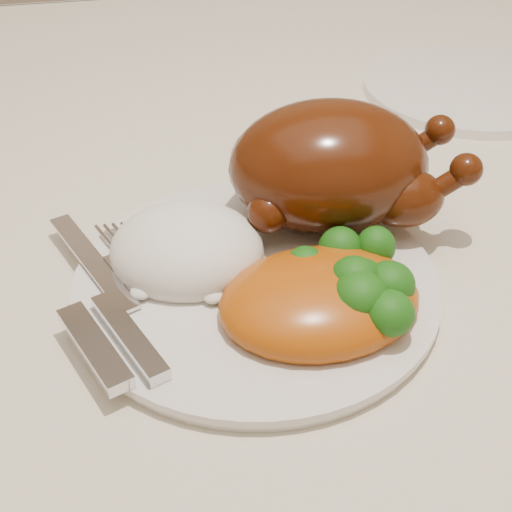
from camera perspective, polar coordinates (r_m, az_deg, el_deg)
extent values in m
cube|color=brown|center=(0.68, -1.66, 5.36)|extent=(1.60, 0.90, 0.04)
cube|color=beige|center=(0.67, -1.70, 7.10)|extent=(1.72, 1.02, 0.01)
cube|color=beige|center=(1.16, -6.16, 15.83)|extent=(1.72, 0.01, 0.18)
cylinder|color=silver|center=(0.51, 0.00, -2.27)|extent=(0.28, 0.28, 0.01)
cylinder|color=silver|center=(0.84, 16.59, 12.80)|extent=(0.29, 0.29, 0.01)
ellipsoid|color=#4B1E08|center=(0.55, 5.82, 7.21)|extent=(0.16, 0.13, 0.10)
ellipsoid|color=#4B1E08|center=(0.53, 4.96, 8.89)|extent=(0.08, 0.06, 0.04)
ellipsoid|color=#4B1E08|center=(0.54, 11.89, 4.53)|extent=(0.06, 0.04, 0.04)
sphere|color=#4B1E08|center=(0.55, 16.47, 6.65)|extent=(0.02, 0.02, 0.02)
ellipsoid|color=#4B1E08|center=(0.60, 10.29, 7.79)|extent=(0.06, 0.04, 0.04)
sphere|color=#4B1E08|center=(0.60, 14.50, 9.73)|extent=(0.02, 0.02, 0.02)
sphere|color=#4B1E08|center=(0.52, 1.00, 3.52)|extent=(0.03, 0.03, 0.03)
sphere|color=#4B1E08|center=(0.58, 0.17, 7.41)|extent=(0.03, 0.03, 0.03)
ellipsoid|color=white|center=(0.52, -5.54, 0.45)|extent=(0.14, 0.13, 0.06)
ellipsoid|color=#B04E0B|center=(0.48, 5.10, -3.62)|extent=(0.15, 0.12, 0.05)
ellipsoid|color=#B04E0B|center=(0.49, 8.85, -2.23)|extent=(0.06, 0.06, 0.03)
ellipsoid|color=#143F0A|center=(0.46, 10.60, -4.52)|extent=(0.03, 0.03, 0.03)
ellipsoid|color=#143F0A|center=(0.49, 3.99, -0.68)|extent=(0.03, 0.03, 0.02)
ellipsoid|color=#143F0A|center=(0.48, 8.55, -1.60)|extent=(0.03, 0.03, 0.02)
ellipsoid|color=#143F0A|center=(0.48, 10.62, -2.27)|extent=(0.03, 0.03, 0.03)
ellipsoid|color=#143F0A|center=(0.51, 7.59, -0.10)|extent=(0.02, 0.02, 0.02)
ellipsoid|color=#143F0A|center=(0.47, 7.84, -1.97)|extent=(0.03, 0.03, 0.03)
ellipsoid|color=#143F0A|center=(0.46, 7.04, -4.25)|extent=(0.03, 0.03, 0.03)
ellipsoid|color=#143F0A|center=(0.49, 5.81, -2.64)|extent=(0.04, 0.04, 0.04)
ellipsoid|color=#143F0A|center=(0.46, 8.32, -3.22)|extent=(0.04, 0.04, 0.03)
ellipsoid|color=#143F0A|center=(0.51, 6.73, 0.53)|extent=(0.03, 0.03, 0.03)
ellipsoid|color=#143F0A|center=(0.51, 9.55, 0.73)|extent=(0.03, 0.03, 0.03)
cube|color=silver|center=(0.53, -12.97, -0.36)|extent=(0.06, 0.13, 0.00)
cube|color=silver|center=(0.46, -12.81, -7.11)|extent=(0.05, 0.08, 0.01)
cube|color=silver|center=(0.46, -10.13, -6.34)|extent=(0.05, 0.09, 0.01)
cube|color=silver|center=(0.53, -10.65, 0.01)|extent=(0.05, 0.09, 0.00)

